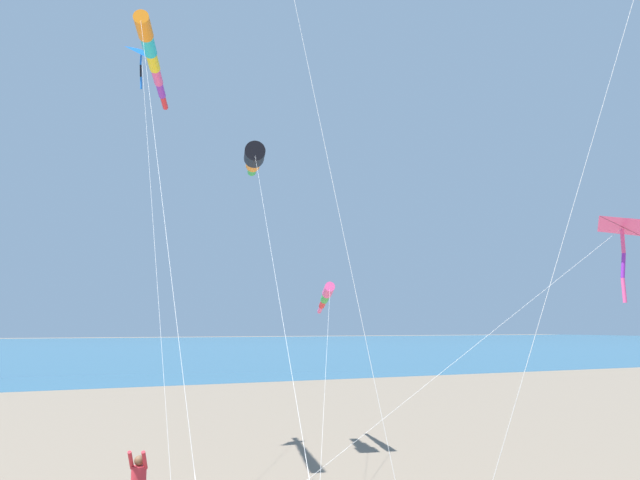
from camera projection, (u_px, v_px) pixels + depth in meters
name	position (u px, v px, depth m)	size (l,w,h in m)	color
ocean_water_strip	(28.00, 347.00, 158.40)	(240.00, 600.00, 0.01)	#285B7A
kite_delta_orange_high_right	(142.00, 54.00, 26.21)	(11.75, 1.35, 16.45)	blue
kite_delta_black_fish_shape	(622.00, 227.00, 18.23)	(1.91, 12.71, 8.20)	#EF4C93
kite_windsock_blue_topmost	(326.00, 296.00, 26.95)	(13.81, 6.72, 6.78)	#EF4C93
kite_windsock_long_streamer_left	(151.00, 56.00, 23.34)	(17.53, 2.64, 15.23)	orange
kite_windsock_white_trailing	(254.00, 159.00, 25.78)	(16.77, 4.52, 12.12)	black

